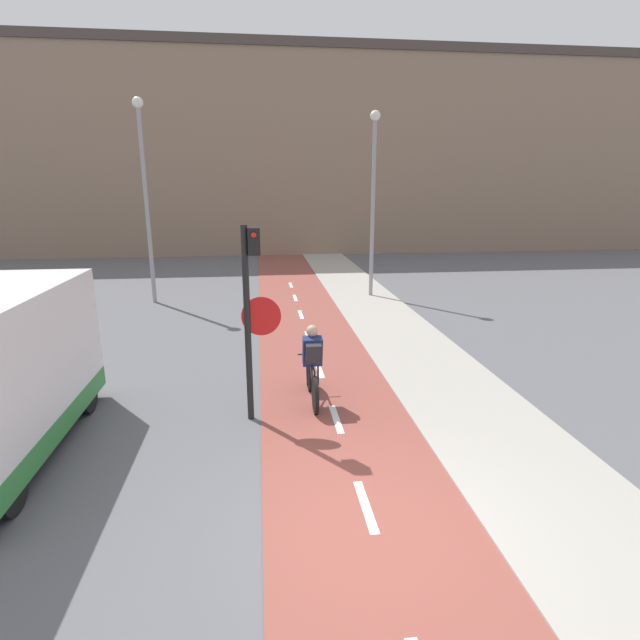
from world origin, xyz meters
TOP-DOWN VIEW (x-y plane):
  - ground_plane at (0.00, 0.00)m, footprint 120.00×120.00m
  - bike_lane at (0.00, 0.01)m, footprint 2.64×60.00m
  - sidewalk_strip at (2.52, 0.00)m, footprint 2.40×60.00m
  - building_row_background at (0.00, 27.61)m, footprint 60.00×5.20m
  - traffic_light_pole at (-1.41, 3.25)m, footprint 0.67×0.25m
  - street_lamp_far at (-5.01, 12.99)m, footprint 0.36×0.36m
  - street_lamp_sidewalk at (2.84, 13.04)m, footprint 0.36×0.36m
  - cyclist_near at (-0.33, 3.82)m, footprint 0.46×1.74m

SIDE VIEW (x-z plane):
  - ground_plane at x=0.00m, z-range 0.00..0.00m
  - bike_lane at x=0.00m, z-range 0.00..0.02m
  - sidewalk_strip at x=2.52m, z-range 0.00..0.05m
  - cyclist_near at x=-0.33m, z-range -0.04..1.48m
  - traffic_light_pole at x=-1.41m, z-range 0.39..3.79m
  - street_lamp_sidewalk at x=2.84m, z-range 0.75..7.27m
  - street_lamp_far at x=-5.01m, z-range 0.76..7.55m
  - building_row_background at x=0.00m, z-range 0.01..11.91m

